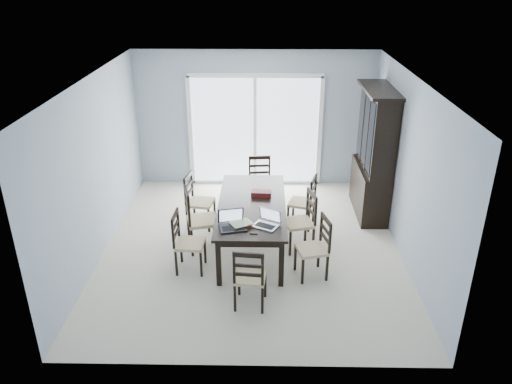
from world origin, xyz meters
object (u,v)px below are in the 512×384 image
chair_left_far (195,195)px  cell_phone (253,233)px  hot_tub (240,143)px  chair_right_near (318,241)px  chair_right_far (307,196)px  laptop_dark (233,225)px  game_box (261,193)px  chair_left_near (183,236)px  chair_end_near (249,272)px  laptop_silver (266,223)px  chair_end_far (260,176)px  dining_table (252,208)px  china_hutch (374,155)px  chair_right_mid (305,215)px  chair_left_mid (195,213)px

chair_left_far → cell_phone: bearing=41.9°
cell_phone → hot_tub: size_ratio=0.05×
chair_left_far → chair_right_near: bearing=62.8°
chair_right_far → laptop_dark: 1.87m
game_box → hot_tub: (-0.48, 3.23, -0.32)m
chair_left_near → chair_end_near: chair_left_near is taller
chair_left_near → laptop_silver: bearing=88.2°
chair_end_far → game_box: 1.25m
laptop_silver → hot_tub: (-0.55, 4.21, -0.33)m
dining_table → chair_right_near: size_ratio=2.14×
laptop_dark → china_hutch: bearing=28.6°
chair_left_far → dining_table: bearing=63.6°
chair_right_near → laptop_silver: bearing=74.6°
china_hutch → laptop_dark: 3.04m
chair_right_mid → laptop_silver: chair_right_mid is taller
cell_phone → hot_tub: bearing=99.1°
chair_left_near → laptop_dark: (0.70, -0.15, 0.26)m
dining_table → chair_end_near: 1.50m
chair_right_far → cell_phone: (-0.84, -1.60, 0.21)m
chair_end_near → chair_end_far: size_ratio=0.98×
chair_left_near → chair_right_near: 1.87m
chair_right_mid → laptop_dark: (-1.03, -0.79, 0.24)m
chair_left_near → game_box: 1.42m
chair_right_near → laptop_silver: 0.77m
chair_end_near → laptop_silver: chair_end_near is taller
chair_left_near → laptop_silver: chair_left_near is taller
china_hutch → chair_right_mid: 1.81m
dining_table → chair_end_near: chair_end_near is taller
laptop_silver → chair_right_mid: bearing=79.3°
china_hutch → game_box: 2.14m
china_hutch → chair_left_far: china_hutch is taller
chair_left_near → chair_right_mid: bearing=112.5°
hot_tub → chair_right_near: bearing=-73.3°
laptop_dark → hot_tub: size_ratio=0.19×
chair_right_near → chair_end_far: size_ratio=0.99×
chair_left_near → cell_phone: bearing=76.8°
dining_table → chair_right_mid: size_ratio=2.06×
chair_left_far → chair_end_far: 1.33m
chair_right_near → chair_end_far: (-0.82, 2.23, 0.01)m
game_box → hot_tub: hot_tub is taller
chair_right_far → laptop_silver: chair_right_far is taller
chair_right_near → hot_tub: chair_right_near is taller
chair_right_mid → hot_tub: (-1.14, 3.49, -0.09)m
hot_tub → chair_left_far: bearing=-102.1°
chair_left_mid → chair_right_mid: (1.64, 0.07, -0.05)m
chair_left_mid → chair_right_near: size_ratio=1.13×
dining_table → cell_phone: bearing=-87.1°
chair_left_near → hot_tub: chair_left_near is taller
chair_right_near → hot_tub: size_ratio=0.50×
chair_left_mid → chair_right_far: (1.72, 0.75, -0.07)m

